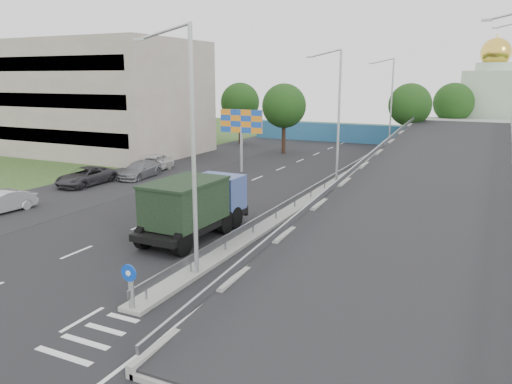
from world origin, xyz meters
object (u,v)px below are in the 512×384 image
Objects in this scene: lamp_post_mid at (337,110)px; parked_car_b at (1,202)px; billboard at (241,125)px; parked_car_c at (86,176)px; sign_bollard at (131,286)px; dump_truck at (195,204)px; lamp_post_far at (390,100)px; parked_car_e at (153,163)px; church at (491,101)px; parked_car_d at (140,170)px; lamp_post_near at (189,139)px.

lamp_post_mid is 2.44× the size of parked_car_b.
parked_car_c is at bearing -129.37° from billboard.
sign_bollard is 0.23× the size of dump_truck.
billboard is at bearing 49.49° from parked_car_c.
lamp_post_mid is at bearing -90.00° from lamp_post_far.
sign_bollard is 0.17× the size of lamp_post_far.
parked_car_e reaches higher than parked_car_c.
billboard is (-19.00, -32.00, -1.12)m from church.
parked_car_d is at bearing -122.93° from lamp_post_far.
dump_truck is (6.26, -17.32, -2.43)m from billboard.
sign_bollard is 17.65m from parked_car_b.
lamp_post_mid is at bearing 9.72° from parked_car_d.
dump_truck is 17.04m from parked_car_d.
lamp_post_near is at bearing -90.00° from lamp_post_mid.
billboard is at bearing 111.27° from dump_truck.
lamp_post_mid is at bearing -12.38° from billboard.
lamp_post_near is 22.88m from parked_car_d.
sign_bollard is 27.88m from parked_car_e.
billboard is 1.09× the size of parked_car_c.
church is at bearing 73.78° from lamp_post_mid.
dump_truck reaches higher than parked_car_e.
parked_car_c is (-14.63, 7.12, -1.05)m from dump_truck.
sign_bollard reaches higher than parked_car_e.
lamp_post_mid is (0.00, 20.00, 0.00)m from lamp_post_near.
lamp_post_far reaches higher than dump_truck.
lamp_post_far is at bearing 50.90° from parked_car_e.
sign_bollard is 0.17× the size of lamp_post_near.
parked_car_c reaches higher than parked_car_b.
sign_bollard is at bearing -90.14° from lamp_post_far.
lamp_post_near is 21.70m from parked_car_c.
lamp_post_far is 1.99× the size of parked_car_c.
lamp_post_mid is at bearing 52.29° from parked_car_b.
lamp_post_far is 2.12× the size of parked_car_d.
parked_car_b is at bearing -110.88° from billboard.
church reaches higher than lamp_post_far.
sign_bollard is 25.12m from parked_car_d.
billboard is at bearing -120.70° from church.
sign_bollard is 0.12× the size of church.
billboard is at bearing -116.84° from lamp_post_far.
sign_bollard is 6.12m from lamp_post_near.
parked_car_b is (-16.09, 7.23, -0.35)m from sign_bollard.
lamp_post_far is at bearing -125.24° from church.
lamp_post_near is 6.82m from dump_truck.
parked_car_d is (0.64, 12.58, 0.01)m from parked_car_b.
parked_car_d is (-6.45, -6.02, -3.50)m from billboard.
parked_car_b is at bearing -117.28° from church.
lamp_post_mid is 2.12× the size of parked_car_d.
lamp_post_near is 54.90m from church.
parked_car_b is at bearing -134.31° from lamp_post_mid.
parked_car_c is at bearing -122.97° from church.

